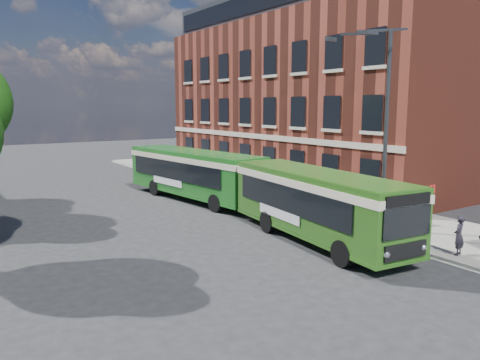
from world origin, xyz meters
TOP-DOWN VIEW (x-y plane):
  - ground at (0.00, 0.00)m, footprint 120.00×120.00m
  - pavement at (7.00, 8.00)m, footprint 6.00×48.00m
  - kerb_line at (3.95, 8.00)m, footprint 0.12×48.00m
  - brick_office at (14.00, 12.00)m, footprint 12.10×26.00m
  - street_lamp at (4.84, -2.00)m, footprint 2.96×2.38m
  - bus_stop_sign at (5.60, -4.20)m, footprint 0.35×0.08m
  - bus_front at (1.89, -1.25)m, footprint 3.59×10.21m
  - bus_rear at (1.77, 9.75)m, footprint 3.90×11.43m
  - pedestrian_a at (4.78, -6.00)m, footprint 0.64×0.50m
  - pedestrian_b at (6.78, -1.54)m, footprint 1.02×0.90m

SIDE VIEW (x-z plane):
  - ground at x=0.00m, z-range 0.00..0.00m
  - kerb_line at x=3.95m, z-range 0.00..0.01m
  - pavement at x=7.00m, z-range 0.00..0.15m
  - pedestrian_a at x=4.78m, z-range 0.15..1.67m
  - pedestrian_b at x=6.78m, z-range 0.15..1.92m
  - bus_stop_sign at x=5.60m, z-range 0.25..2.77m
  - bus_front at x=1.89m, z-range 0.32..3.34m
  - bus_rear at x=1.77m, z-range 0.32..3.34m
  - street_lamp at x=4.84m, z-range 0.29..9.29m
  - brick_office at x=14.00m, z-range -0.13..14.07m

